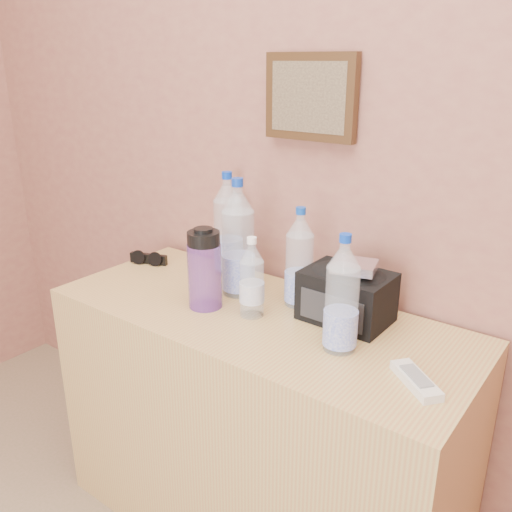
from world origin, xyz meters
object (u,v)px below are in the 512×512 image
at_px(pet_large_c, 238,244).
at_px(toiletry_bag, 347,293).
at_px(pet_large_b, 299,263).
at_px(pet_large_d, 342,300).
at_px(foil_packet, 354,266).
at_px(ac_remote, 416,380).
at_px(pet_small, 252,282).
at_px(sunglasses, 149,259).
at_px(dresser, 257,426).
at_px(pet_large_a, 228,229).
at_px(nalgene_bottle, 205,269).

bearing_deg(pet_large_c, toiletry_bag, 5.71).
height_order(pet_large_b, pet_large_c, pet_large_c).
height_order(pet_large_c, toiletry_bag, pet_large_c).
height_order(pet_large_d, foil_packet, pet_large_d).
height_order(pet_large_c, pet_large_d, pet_large_c).
height_order(pet_large_c, ac_remote, pet_large_c).
relative_size(pet_small, foil_packet, 2.05).
bearing_deg(pet_small, sunglasses, 168.80).
xyz_separation_m(pet_large_d, ac_remote, (0.22, -0.04, -0.13)).
bearing_deg(pet_large_c, pet_large_d, -15.83).
xyz_separation_m(dresser, ac_remote, (0.52, -0.08, 0.41)).
relative_size(pet_large_a, foil_packet, 3.05).
distance_m(pet_large_a, pet_large_d, 0.62).
bearing_deg(dresser, sunglasses, 170.69).
bearing_deg(pet_large_c, nalgene_bottle, -96.99).
xyz_separation_m(pet_large_c, sunglasses, (-0.43, 0.01, -0.15)).
bearing_deg(pet_large_b, pet_large_c, -167.59).
xyz_separation_m(dresser, pet_large_c, (-0.14, 0.08, 0.56)).
bearing_deg(toiletry_bag, foil_packet, -35.54).
relative_size(dresser, pet_small, 5.35).
xyz_separation_m(pet_large_b, foil_packet, (0.19, -0.03, 0.04)).
relative_size(pet_large_b, pet_small, 1.27).
relative_size(pet_large_c, pet_large_d, 1.20).
bearing_deg(pet_small, foil_packet, 24.97).
xyz_separation_m(dresser, pet_large_b, (0.06, 0.13, 0.53)).
bearing_deg(toiletry_bag, pet_large_a, 171.29).
distance_m(pet_large_a, sunglasses, 0.34).
bearing_deg(toiletry_bag, pet_large_c, -173.63).
bearing_deg(pet_small, pet_large_a, 140.81).
xyz_separation_m(pet_large_c, ac_remote, (0.65, -0.16, -0.15)).
height_order(nalgene_bottle, ac_remote, nalgene_bottle).
distance_m(nalgene_bottle, ac_remote, 0.68).
bearing_deg(pet_large_c, pet_large_a, 139.66).
xyz_separation_m(pet_large_b, pet_small, (-0.07, -0.15, -0.03)).
xyz_separation_m(pet_small, toiletry_bag, (0.23, 0.14, -0.02)).
distance_m(dresser, pet_large_b, 0.55).
distance_m(pet_large_c, toiletry_bag, 0.38).
bearing_deg(foil_packet, ac_remote, -34.53).
relative_size(dresser, pet_large_b, 4.20).
bearing_deg(pet_small, pet_large_c, 142.07).
height_order(pet_large_a, pet_large_c, pet_large_c).
relative_size(pet_large_b, sunglasses, 2.14).
bearing_deg(pet_large_a, pet_small, -39.19).
bearing_deg(sunglasses, nalgene_bottle, -39.40).
distance_m(pet_large_d, toiletry_bag, 0.18).
height_order(pet_large_b, pet_small, pet_large_b).
distance_m(dresser, pet_large_a, 0.65).
relative_size(pet_large_a, toiletry_bag, 1.47).
xyz_separation_m(pet_small, sunglasses, (-0.56, 0.11, -0.09)).
distance_m(pet_small, nalgene_bottle, 0.15).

